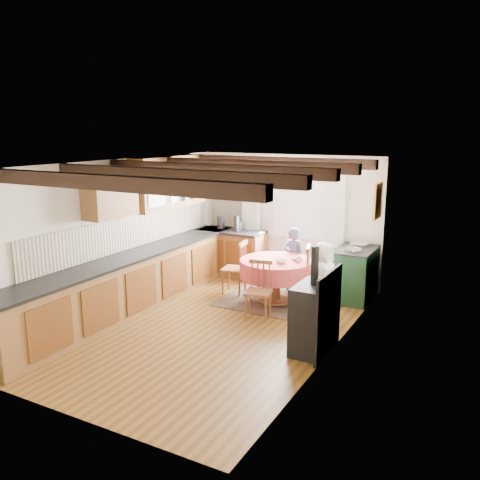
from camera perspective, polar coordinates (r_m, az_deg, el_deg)
The scene contains 41 objects.
floor at distance 7.58m, azimuth -2.91°, elevation -9.69°, with size 3.60×5.50×0.00m, color brown.
ceiling at distance 7.03m, azimuth -3.13°, elevation 8.73°, with size 3.60×5.50×0.00m, color white.
wall_back at distance 9.62m, azimuth 5.51°, elevation 2.52°, with size 3.60×0.00×2.40m, color silver.
wall_front at distance 5.16m, azimuth -19.17°, elevation -7.03°, with size 3.60×0.00×2.40m, color silver.
wall_left at distance 8.27m, azimuth -13.75°, elevation 0.56°, with size 0.00×5.50×2.40m, color silver.
wall_right at distance 6.49m, azimuth 10.73°, elevation -2.56°, with size 0.00×5.50×2.40m, color silver.
beam_a at distance 5.43m, azimuth -14.20°, elevation 6.29°, with size 3.60×0.16×0.16m, color black.
beam_b at distance 6.21m, azimuth -7.96°, elevation 7.29°, with size 3.60×0.16×0.16m, color black.
beam_c at distance 7.04m, azimuth -3.12°, elevation 8.00°, with size 3.60×0.16×0.16m, color black.
beam_d at distance 7.90m, azimuth 0.69°, elevation 8.52°, with size 3.60×0.16×0.16m, color black.
beam_e at distance 8.80m, azimuth 3.75°, elevation 8.90°, with size 3.60×0.16×0.16m, color black.
splash_left at distance 8.47m, azimuth -12.30°, elevation 0.92°, with size 0.02×4.50×0.55m, color beige.
splash_back at distance 10.02m, azimuth 0.19°, elevation 2.98°, with size 1.40×0.02×0.55m, color beige.
base_cabinet_left at distance 8.26m, azimuth -11.92°, elevation -4.80°, with size 0.60×5.30×0.88m, color brown.
base_cabinet_back at distance 9.96m, azimuth -0.83°, elevation -1.55°, with size 1.30×0.60×0.88m, color brown.
worktop_left at distance 8.13m, azimuth -11.95°, elevation -1.73°, with size 0.64×5.30×0.04m, color black.
worktop_back at distance 9.84m, azimuth -0.89°, elevation 1.03°, with size 1.30×0.64×0.04m, color black.
wall_cabinet_glass at distance 8.97m, azimuth -8.04°, elevation 6.57°, with size 0.34×1.80×0.90m, color brown.
wall_cabinet_solid at distance 7.82m, azimuth -14.55°, elevation 5.06°, with size 0.34×0.90×0.70m, color brown.
window_frame at distance 9.50m, azimuth 6.09°, elevation 4.83°, with size 1.34×0.03×1.54m, color white.
window_pane at distance 9.51m, azimuth 6.10°, elevation 4.83°, with size 1.20×0.01×1.40m, color white.
curtain_left at distance 9.85m, azimuth 1.25°, elevation 2.23°, with size 0.35×0.10×2.10m, color silver.
curtain_right at distance 9.22m, azimuth 10.71°, elevation 1.29°, with size 0.35×0.10×2.10m, color silver.
curtain_rod at distance 9.36m, azimuth 5.97°, elevation 8.41°, with size 0.03×0.03×2.00m, color black.
wall_picture at distance 8.58m, azimuth 15.38°, elevation 4.29°, with size 0.04×0.50×0.60m, color gold.
wall_plate at distance 9.16m, azimuth 11.59°, elevation 4.99°, with size 0.30×0.30×0.02m, color silver.
rug at distance 8.57m, azimuth 4.07°, elevation -6.97°, with size 1.79×1.40×0.01m, color #32231E.
dining_table at distance 8.46m, azimuth 4.11°, elevation -4.67°, with size 1.21×1.21×0.73m, color #DC565C, non-canonical shape.
chair_near at distance 7.72m, azimuth 2.07°, elevation -5.72°, with size 0.38×0.40×0.90m, color brown, non-canonical shape.
chair_left at distance 8.86m, azimuth -0.68°, elevation -3.11°, with size 0.41×0.43×0.95m, color brown, non-canonical shape.
chair_right at distance 8.26m, azimuth 8.92°, elevation -4.17°, with size 0.44×0.46×1.02m, color brown, non-canonical shape.
aga_range at distance 8.80m, azimuth 12.85°, elevation -3.69°, with size 0.63×0.98×0.90m, color #15331E, non-canonical shape.
cast_iron_stove at distance 6.57m, azimuth 8.37°, elevation -6.73°, with size 0.43×0.71×1.42m, color black, non-canonical shape.
child_far at distance 8.98m, azimuth 6.12°, elevation -2.21°, with size 0.43×0.28×1.18m, color #3A4466.
child_right at distance 8.15m, azimuth 9.44°, elevation -4.06°, with size 0.55×0.36×1.12m, color silver.
bowl_a at distance 8.39m, azimuth 6.51°, elevation -2.09°, with size 0.19×0.19×0.05m, color silver.
bowl_b at distance 8.16m, azimuth 4.72°, elevation -2.45°, with size 0.18×0.18×0.06m, color silver.
cup at distance 8.25m, azimuth 6.68°, elevation -2.21°, with size 0.09×0.09×0.09m, color silver.
canister_tall at distance 9.98m, azimuth -2.19°, elevation 2.04°, with size 0.15×0.15×0.25m, color #262628.
canister_wide at distance 9.83m, azimuth -0.14°, elevation 1.66°, with size 0.16×0.16×0.18m, color #262628.
canister_slim at distance 9.68m, azimuth -0.42°, elevation 1.87°, with size 0.11×0.11×0.30m, color #262628.
Camera 1 is at (3.65, -5.99, 2.87)m, focal length 37.56 mm.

